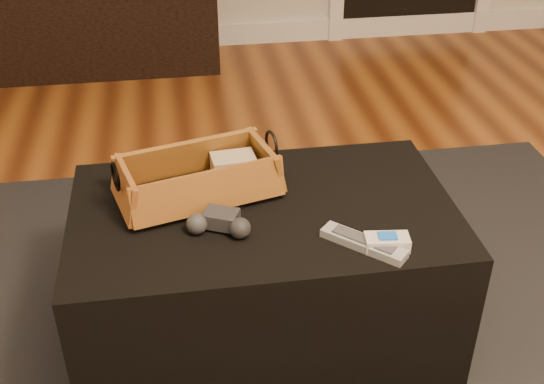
{
  "coord_description": "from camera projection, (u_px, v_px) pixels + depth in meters",
  "views": [
    {
      "loc": [
        -0.12,
        -1.09,
        1.42
      ],
      "look_at": [
        0.1,
        0.34,
        0.49
      ],
      "focal_mm": 45.0,
      "sensor_mm": 36.0,
      "label": 1
    }
  ],
  "objects": [
    {
      "name": "cream_gadget",
      "position": [
        387.0,
        242.0,
        1.61
      ],
      "size": [
        0.11,
        0.07,
        0.04
      ],
      "color": "beige",
      "rests_on": "ottoman"
    },
    {
      "name": "area_rug",
      "position": [
        267.0,
        340.0,
        1.96
      ],
      "size": [
        2.6,
        2.0,
        0.01
      ],
      "primitive_type": "cube",
      "color": "black",
      "rests_on": "floor"
    },
    {
      "name": "ottoman",
      "position": [
        264.0,
        271.0,
        1.88
      ],
      "size": [
        1.0,
        0.6,
        0.42
      ],
      "primitive_type": "cube",
      "color": "black",
      "rests_on": "area_rug"
    },
    {
      "name": "cloth_bundle",
      "position": [
        233.0,
        166.0,
        1.86
      ],
      "size": [
        0.12,
        0.09,
        0.06
      ],
      "primitive_type": "cube",
      "rotation": [
        0.0,
        0.0,
        0.08
      ],
      "color": "tan",
      "rests_on": "wicker_basket"
    },
    {
      "name": "silver_remote",
      "position": [
        364.0,
        243.0,
        1.62
      ],
      "size": [
        0.19,
        0.18,
        0.02
      ],
      "color": "#A5A9AD",
      "rests_on": "ottoman"
    },
    {
      "name": "tv_remote",
      "position": [
        193.0,
        192.0,
        1.78
      ],
      "size": [
        0.23,
        0.13,
        0.02
      ],
      "primitive_type": "cube",
      "rotation": [
        0.0,
        0.0,
        0.36
      ],
      "color": "black",
      "rests_on": "wicker_basket"
    },
    {
      "name": "game_controller",
      "position": [
        219.0,
        223.0,
        1.67
      ],
      "size": [
        0.17,
        0.12,
        0.05
      ],
      "color": "#262728",
      "rests_on": "ottoman"
    },
    {
      "name": "baseboard",
      "position": [
        191.0,
        36.0,
        3.93
      ],
      "size": [
        5.0,
        0.04,
        0.12
      ],
      "primitive_type": "cube",
      "color": "white",
      "rests_on": "floor"
    },
    {
      "name": "media_cabinet",
      "position": [
        64.0,
        12.0,
        3.53
      ],
      "size": [
        1.56,
        0.45,
        0.61
      ],
      "primitive_type": "cube",
      "color": "black",
      "rests_on": "floor"
    },
    {
      "name": "wicker_basket",
      "position": [
        198.0,
        180.0,
        1.79
      ],
      "size": [
        0.46,
        0.32,
        0.15
      ],
      "color": "#A46C25",
      "rests_on": "ottoman"
    }
  ]
}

